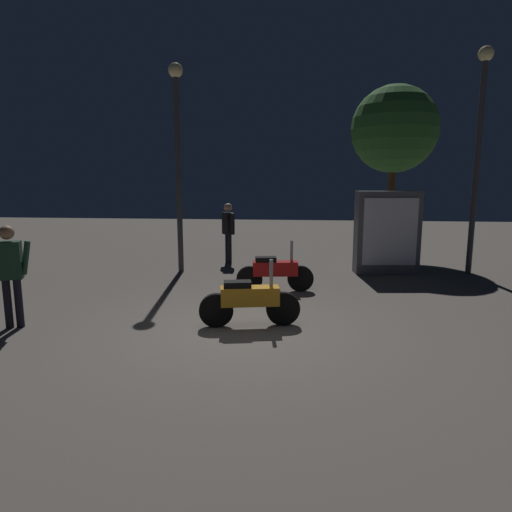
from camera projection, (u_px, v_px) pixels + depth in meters
name	position (u px, v px, depth m)	size (l,w,h in m)	color
ground_plane	(237.00, 332.00, 7.05)	(40.00, 40.00, 0.00)	#605951
motorcycle_orange_foreground	(250.00, 300.00, 7.25)	(1.65, 0.47, 1.11)	black
motorcycle_red_parked_left	(275.00, 272.00, 9.51)	(1.66, 0.43, 1.11)	black
person_rider_beside	(10.00, 268.00, 7.08)	(0.65, 0.36, 1.67)	black
person_bystander_far	(228.00, 227.00, 12.72)	(0.44, 0.60, 1.72)	black
streetlamp_near	(479.00, 135.00, 10.84)	(0.36, 0.36, 5.51)	#38383D
streetlamp_far	(178.00, 143.00, 11.13)	(0.36, 0.36, 5.20)	#38383D
tree_left_bg	(394.00, 130.00, 13.64)	(2.65, 2.65, 5.23)	#4C331E
kiosk_billboard	(387.00, 233.00, 11.31)	(1.64, 0.69, 2.10)	#595960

